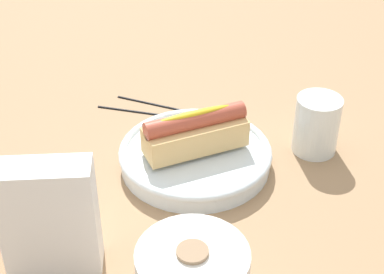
{
  "coord_description": "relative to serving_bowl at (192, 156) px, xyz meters",
  "views": [
    {
      "loc": [
        0.17,
        0.66,
        0.53
      ],
      "look_at": [
        0.0,
        -0.01,
        0.05
      ],
      "focal_mm": 54.91,
      "sensor_mm": 36.0,
      "label": 1
    }
  ],
  "objects": [
    {
      "name": "chopstick_far",
      "position": [
        -0.01,
        -0.16,
        -0.01
      ],
      "size": [
        0.18,
        0.13,
        0.01
      ],
      "primitive_type": "cylinder",
      "rotation": [
        0.0,
        1.57,
        -0.62
      ],
      "color": "black",
      "rests_on": "ground_plane"
    },
    {
      "name": "ground_plane",
      "position": [
        -0.0,
        0.01,
        -0.02
      ],
      "size": [
        2.4,
        2.4,
        0.0
      ],
      "primitive_type": "plane",
      "color": "#9E7A56"
    },
    {
      "name": "serving_bowl",
      "position": [
        0.0,
        0.0,
        0.0
      ],
      "size": [
        0.23,
        0.23,
        0.03
      ],
      "color": "silver",
      "rests_on": "ground_plane"
    },
    {
      "name": "hotdog_front",
      "position": [
        0.0,
        0.0,
        0.04
      ],
      "size": [
        0.16,
        0.07,
        0.06
      ],
      "color": "#DBB270",
      "rests_on": "serving_bowl"
    },
    {
      "name": "water_glass",
      "position": [
        -0.19,
        0.0,
        0.03
      ],
      "size": [
        0.07,
        0.07,
        0.09
      ],
      "color": "white",
      "rests_on": "ground_plane"
    },
    {
      "name": "chopstick_near",
      "position": [
        0.02,
        -0.15,
        -0.01
      ],
      "size": [
        0.2,
        0.11,
        0.01
      ],
      "primitive_type": "cylinder",
      "rotation": [
        0.0,
        1.57,
        -0.49
      ],
      "color": "black",
      "rests_on": "ground_plane"
    },
    {
      "name": "napkin_box",
      "position": [
        0.21,
        0.15,
        0.06
      ],
      "size": [
        0.12,
        0.06,
        0.15
      ],
      "primitive_type": "cube",
      "rotation": [
        0.0,
        0.0,
        -0.17
      ],
      "color": "white",
      "rests_on": "ground_plane"
    }
  ]
}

